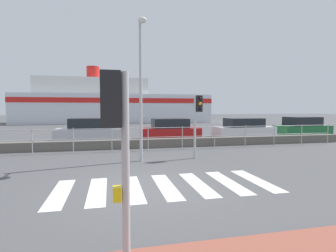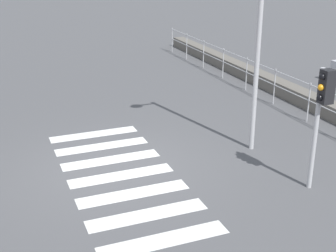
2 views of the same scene
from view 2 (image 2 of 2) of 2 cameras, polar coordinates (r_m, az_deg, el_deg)
name	(u,v)px [view 2 (image 2 of 2)]	position (r m, az deg, el deg)	size (l,w,h in m)	color
ground_plane	(115,167)	(11.16, -6.44, -4.97)	(160.00, 160.00, 0.00)	#4C4C4F
crosswalk	(121,175)	(10.73, -5.73, -6.02)	(5.85, 2.40, 0.01)	silver
harbor_fence	(330,105)	(13.64, 19.11, 2.39)	(23.21, 0.04, 1.19)	#B2B2B5
traffic_light_far	(322,103)	(9.82, 18.26, 2.65)	(0.34, 0.32, 2.64)	#B2B2B5
streetlamp	(254,13)	(11.27, 10.48, 13.41)	(0.32, 0.92, 5.51)	#B2B2B5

